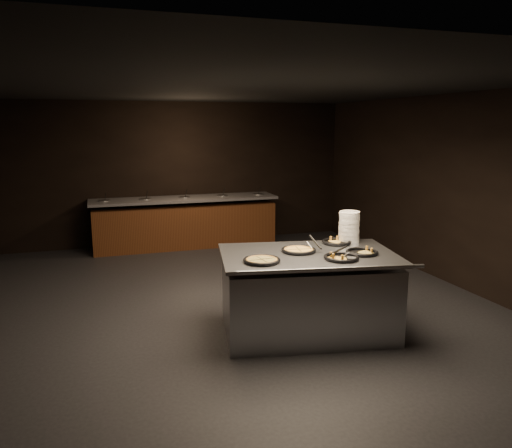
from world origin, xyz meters
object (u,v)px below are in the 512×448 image
Objects in this scene: plate_stack at (349,227)px; pan_cheese_whole at (299,250)px; serving_counter at (308,295)px; pan_veggie_whole at (262,260)px.

pan_cheese_whole is at bearing -160.01° from plate_stack.
pan_veggie_whole is at bearing -153.57° from serving_counter.
plate_stack is 1.51m from pan_veggie_whole.
pan_cheese_whole reaches higher than serving_counter.
pan_veggie_whole is 1.00× the size of pan_cheese_whole.
pan_veggie_whole is 0.63m from pan_cheese_whole.
pan_veggie_whole and pan_cheese_whole have the same top height.
pan_cheese_whole is at bearing 135.09° from serving_counter.
serving_counter is at bearing 16.14° from pan_veggie_whole.
plate_stack is 0.94× the size of pan_veggie_whole.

